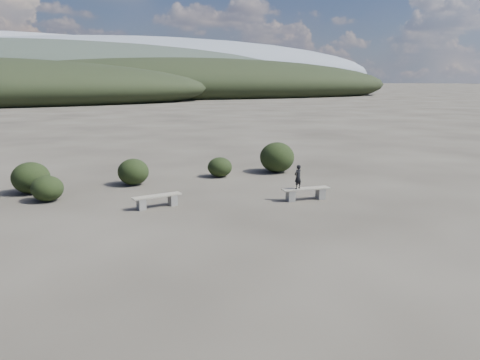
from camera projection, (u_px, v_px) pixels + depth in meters
name	position (u px, v px, depth m)	size (l,w,h in m)	color
ground	(315.00, 242.00, 12.72)	(1200.00, 1200.00, 0.00)	#322E27
bench_left	(157.00, 200.00, 16.12)	(1.75, 0.56, 0.43)	slate
bench_right	(306.00, 193.00, 17.13)	(1.83, 0.61, 0.45)	slate
seated_person	(298.00, 177.00, 16.91)	(0.32, 0.21, 0.88)	black
shrub_a	(47.00, 189.00, 16.93)	(1.14, 1.14, 0.93)	black
shrub_b	(133.00, 172.00, 19.59)	(1.29, 1.29, 1.10)	black
shrub_c	(220.00, 167.00, 21.24)	(1.12, 1.12, 0.89)	black
shrub_d	(277.00, 157.00, 22.27)	(1.64, 1.64, 1.43)	black
shrub_f	(31.00, 178.00, 18.11)	(1.44, 1.44, 1.22)	black
mountain_ridges	(23.00, 71.00, 309.69)	(500.00, 400.00, 56.00)	black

